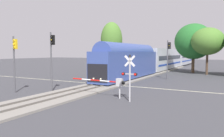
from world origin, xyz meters
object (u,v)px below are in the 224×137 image
at_px(traffic_signal_median, 52,52).
at_px(oak_far_right, 208,41).
at_px(commuter_train, 165,58).
at_px(oak_behind_train, 112,40).
at_px(crossing_signal_mast, 130,73).
at_px(traffic_signal_near_left, 15,55).
at_px(elm_centre_background, 194,41).
at_px(traffic_signal_far_side, 168,53).
at_px(crossing_gate_near, 113,83).

height_order(traffic_signal_median, oak_far_right, oak_far_right).
relative_size(commuter_train, oak_far_right, 7.43).
bearing_deg(oak_behind_train, commuter_train, 51.71).
distance_m(oak_behind_train, oak_far_right, 18.66).
relative_size(crossing_signal_mast, traffic_signal_near_left, 0.69).
height_order(traffic_signal_median, elm_centre_background, elm_centre_background).
relative_size(traffic_signal_far_side, traffic_signal_median, 0.96).
bearing_deg(elm_centre_background, traffic_signal_far_side, -96.60).
xyz_separation_m(crossing_gate_near, traffic_signal_far_side, (0.93, 15.81, 2.57)).
distance_m(traffic_signal_near_left, oak_behind_train, 26.54).
xyz_separation_m(commuter_train, elm_centre_background, (7.03, -4.93, 3.55)).
xyz_separation_m(crossing_signal_mast, traffic_signal_near_left, (-11.89, -1.79, 1.41)).
xyz_separation_m(traffic_signal_near_left, traffic_signal_far_side, (10.86, 18.42, 0.11)).
relative_size(traffic_signal_median, oak_behind_train, 0.59).
bearing_deg(oak_behind_train, traffic_signal_median, -75.86).
distance_m(crossing_signal_mast, elm_centre_background, 30.52).
height_order(traffic_signal_far_side, elm_centre_background, elm_centre_background).
xyz_separation_m(commuter_train, traffic_signal_far_side, (5.45, -18.58, 1.23)).
xyz_separation_m(traffic_signal_median, elm_centre_background, (9.50, 29.89, 2.15)).
bearing_deg(traffic_signal_far_side, oak_far_right, 67.29).
xyz_separation_m(oak_behind_train, oak_far_right, (18.43, 2.86, -0.59)).
bearing_deg(elm_centre_background, commuter_train, 144.94).
bearing_deg(traffic_signal_median, traffic_signal_far_side, 63.99).
xyz_separation_m(crossing_gate_near, crossing_signal_mast, (1.95, -0.82, 1.04)).
bearing_deg(oak_behind_train, crossing_gate_near, -61.06).
bearing_deg(traffic_signal_median, commuter_train, 85.93).
bearing_deg(commuter_train, crossing_signal_mast, -79.59).
bearing_deg(traffic_signal_near_left, elm_centre_background, 68.79).
distance_m(commuter_train, crossing_gate_near, 34.71).
xyz_separation_m(traffic_signal_far_side, elm_centre_background, (1.58, 13.65, 2.32)).
distance_m(commuter_train, elm_centre_background, 9.29).
height_order(crossing_gate_near, crossing_signal_mast, crossing_signal_mast).
bearing_deg(traffic_signal_far_side, elm_centre_background, 83.40).
distance_m(traffic_signal_far_side, traffic_signal_median, 18.07).
distance_m(traffic_signal_near_left, traffic_signal_far_side, 21.39).
relative_size(crossing_gate_near, traffic_signal_near_left, 1.00).
height_order(crossing_signal_mast, traffic_signal_far_side, traffic_signal_far_side).
bearing_deg(oak_far_right, traffic_signal_median, -114.73).
height_order(commuter_train, elm_centre_background, elm_centre_background).
relative_size(commuter_train, crossing_signal_mast, 16.06).
height_order(crossing_signal_mast, traffic_signal_near_left, traffic_signal_near_left).
height_order(traffic_signal_near_left, elm_centre_background, elm_centre_background).
height_order(traffic_signal_near_left, traffic_signal_far_side, traffic_signal_far_side).
distance_m(crossing_gate_near, traffic_signal_far_side, 16.05).
bearing_deg(traffic_signal_median, crossing_gate_near, 3.48).
bearing_deg(traffic_signal_near_left, commuter_train, 81.67).
distance_m(commuter_train, traffic_signal_near_left, 37.41).
bearing_deg(traffic_signal_far_side, traffic_signal_near_left, -120.53).
height_order(elm_centre_background, oak_behind_train, oak_behind_train).
height_order(commuter_train, crossing_gate_near, commuter_train).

